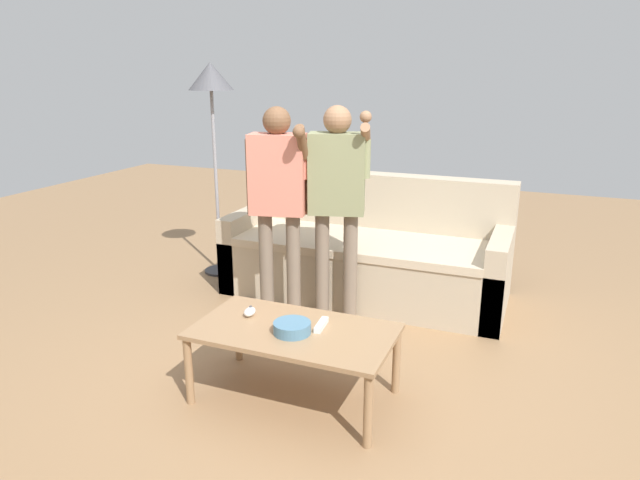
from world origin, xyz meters
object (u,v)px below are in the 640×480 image
object	(u,v)px
couch	(367,255)
game_remote_nunchuk	(250,312)
player_center	(337,190)
player_left	(278,191)
game_remote_wand_near	(321,325)
game_remote_wand_far	(287,328)
snack_bowl	(292,328)
floor_lamp	(211,91)
coffee_table	(294,337)

from	to	relation	value
couch	game_remote_nunchuk	world-z (taller)	couch
player_center	player_left	world-z (taller)	player_center
couch	game_remote_nunchuk	xyz separation A→B (m)	(-0.20, -1.55, 0.12)
game_remote_nunchuk	game_remote_wand_near	size ratio (longest dim) A/B	0.54
player_left	game_remote_wand_far	bearing A→B (deg)	-62.02
snack_bowl	game_remote_nunchuk	size ratio (longest dim) A/B	2.24
snack_bowl	game_remote_wand_far	bearing A→B (deg)	153.39
couch	game_remote_wand_far	distance (m)	1.65
couch	game_remote_wand_near	size ratio (longest dim) A/B	13.38
game_remote_nunchuk	floor_lamp	world-z (taller)	floor_lamp
player_center	game_remote_wand_near	world-z (taller)	player_center
snack_bowl	floor_lamp	bearing A→B (deg)	131.68
couch	coffee_table	xyz separation A→B (m)	(0.10, -1.62, 0.05)
couch	player_left	distance (m)	1.04
player_center	player_left	size ratio (longest dim) A/B	1.01
snack_bowl	player_center	world-z (taller)	player_center
coffee_table	game_remote_nunchuk	bearing A→B (deg)	167.91
snack_bowl	game_remote_wand_far	size ratio (longest dim) A/B	1.35
coffee_table	floor_lamp	bearing A→B (deg)	132.24
coffee_table	game_remote_wand_near	distance (m)	0.16
game_remote_wand_near	couch	bearing A→B (deg)	98.46
couch	player_center	xyz separation A→B (m)	(-0.05, -0.58, 0.64)
game_remote_nunchuk	game_remote_wand_near	distance (m)	0.43
couch	game_remote_wand_far	xyz separation A→B (m)	(0.07, -1.64, 0.11)
couch	game_remote_nunchuk	distance (m)	1.57
player_center	game_remote_wand_near	bearing A→B (deg)	-74.08
couch	player_center	bearing A→B (deg)	-94.53
coffee_table	snack_bowl	xyz separation A→B (m)	(0.01, -0.04, 0.08)
couch	snack_bowl	world-z (taller)	couch
coffee_table	game_remote_wand_far	bearing A→B (deg)	-139.71
player_left	player_center	bearing A→B (deg)	21.15
game_remote_wand_near	snack_bowl	bearing A→B (deg)	-134.34
couch	floor_lamp	world-z (taller)	floor_lamp
game_remote_nunchuk	couch	bearing A→B (deg)	82.80
snack_bowl	game_remote_nunchuk	bearing A→B (deg)	160.74
game_remote_wand_far	snack_bowl	bearing A→B (deg)	-26.61
coffee_table	snack_bowl	bearing A→B (deg)	-76.13
coffee_table	game_remote_wand_near	xyz separation A→B (m)	(0.13, 0.07, 0.06)
couch	floor_lamp	xyz separation A→B (m)	(-1.35, -0.02, 1.25)
game_remote_nunchuk	player_center	bearing A→B (deg)	81.23
coffee_table	snack_bowl	world-z (taller)	snack_bowl
game_remote_nunchuk	game_remote_wand_far	size ratio (longest dim) A/B	0.60
player_center	player_left	distance (m)	0.40
player_left	couch	bearing A→B (deg)	60.06
floor_lamp	game_remote_wand_far	size ratio (longest dim) A/B	12.17
game_remote_wand_near	game_remote_nunchuk	bearing A→B (deg)	-178.60
game_remote_wand_near	coffee_table	bearing A→B (deg)	-149.60
couch	game_remote_wand_far	world-z (taller)	couch
floor_lamp	player_center	size ratio (longest dim) A/B	1.18
snack_bowl	game_remote_wand_near	xyz separation A→B (m)	(0.12, 0.12, -0.01)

